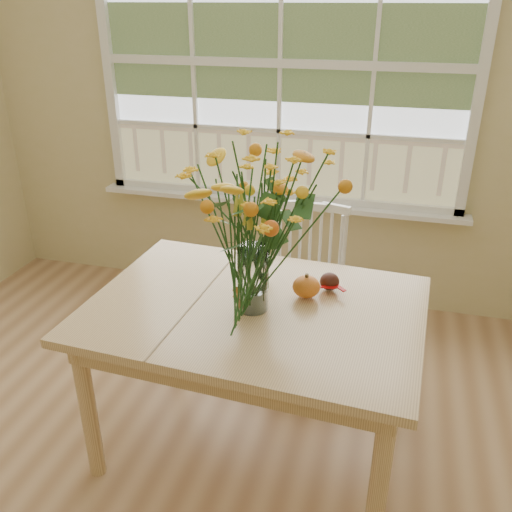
# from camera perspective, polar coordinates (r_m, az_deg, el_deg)

# --- Properties ---
(wall_back) EXTENTS (4.00, 0.02, 2.70)m
(wall_back) POSITION_cam_1_polar(r_m,az_deg,el_deg) (3.46, 2.63, 16.39)
(wall_back) COLOR #CFC184
(wall_back) RESTS_ON floor
(window) EXTENTS (2.42, 0.12, 1.74)m
(window) POSITION_cam_1_polar(r_m,az_deg,el_deg) (3.40, 2.55, 19.31)
(window) COLOR silver
(window) RESTS_ON wall_back
(dining_table) EXTENTS (1.43, 1.06, 0.74)m
(dining_table) POSITION_cam_1_polar(r_m,az_deg,el_deg) (2.32, -0.13, -7.17)
(dining_table) COLOR tan
(dining_table) RESTS_ON floor
(windsor_chair) EXTENTS (0.43, 0.41, 0.89)m
(windsor_chair) POSITION_cam_1_polar(r_m,az_deg,el_deg) (3.00, 5.32, -2.35)
(windsor_chair) COLOR white
(windsor_chair) RESTS_ON floor
(flower_vase) EXTENTS (0.58, 0.58, 0.69)m
(flower_vase) POSITION_cam_1_polar(r_m,az_deg,el_deg) (2.07, -0.36, 4.39)
(flower_vase) COLOR white
(flower_vase) RESTS_ON dining_table
(pumpkin) EXTENTS (0.12, 0.12, 0.09)m
(pumpkin) POSITION_cam_1_polar(r_m,az_deg,el_deg) (2.32, 5.31, -3.34)
(pumpkin) COLOR #C76D17
(pumpkin) RESTS_ON dining_table
(turkey_figurine) EXTENTS (0.08, 0.06, 0.09)m
(turkey_figurine) POSITION_cam_1_polar(r_m,az_deg,el_deg) (2.22, -1.18, -4.91)
(turkey_figurine) COLOR #CCB78C
(turkey_figurine) RESTS_ON dining_table
(dark_gourd) EXTENTS (0.13, 0.10, 0.08)m
(dark_gourd) POSITION_cam_1_polar(r_m,az_deg,el_deg) (2.39, 7.75, -2.75)
(dark_gourd) COLOR #38160F
(dark_gourd) RESTS_ON dining_table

